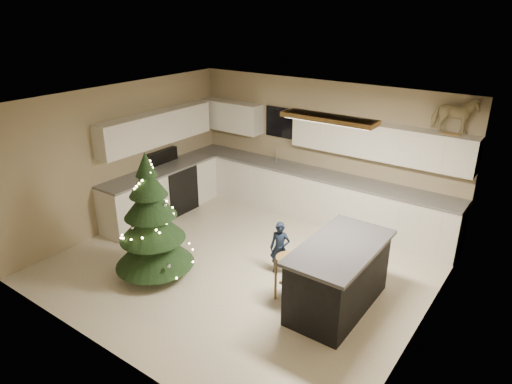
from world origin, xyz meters
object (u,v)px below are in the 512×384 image
rocking_horse (454,115)px  christmas_tree (152,227)px  bar_stool (288,267)px  toddler (280,248)px  island (338,276)px

rocking_horse → christmas_tree: bearing=119.8°
bar_stool → christmas_tree: (-1.99, -0.64, 0.31)m
christmas_tree → bar_stool: bearing=17.9°
bar_stool → christmas_tree: christmas_tree is taller
christmas_tree → toddler: (1.54, 1.14, -0.38)m
island → christmas_tree: (-2.64, -0.88, 0.33)m
toddler → island: bearing=-31.7°
island → christmas_tree: bearing=-161.6°
island → christmas_tree: christmas_tree is taller
bar_stool → rocking_horse: size_ratio=0.93×
bar_stool → toddler: toddler is taller
toddler → bar_stool: bearing=-66.3°
island → rocking_horse: bearing=75.8°
island → rocking_horse: (0.61, 2.42, 1.82)m
christmas_tree → rocking_horse: bearing=45.4°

